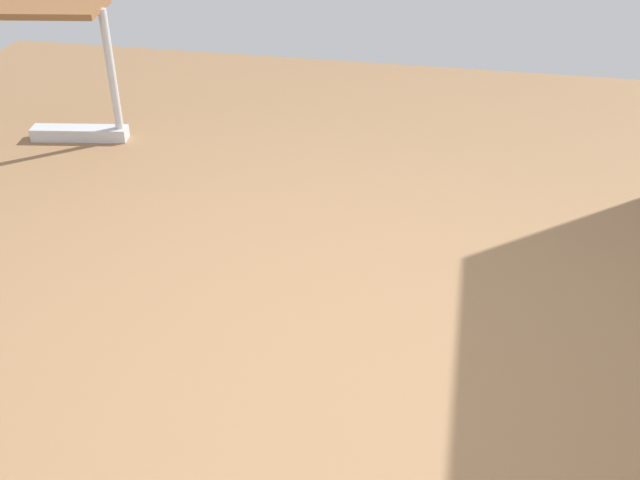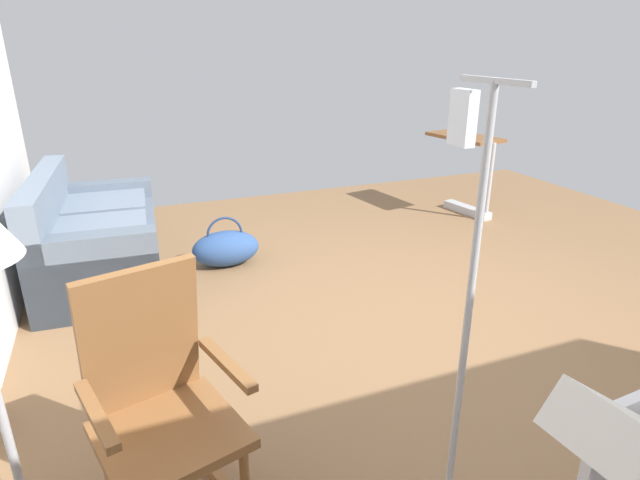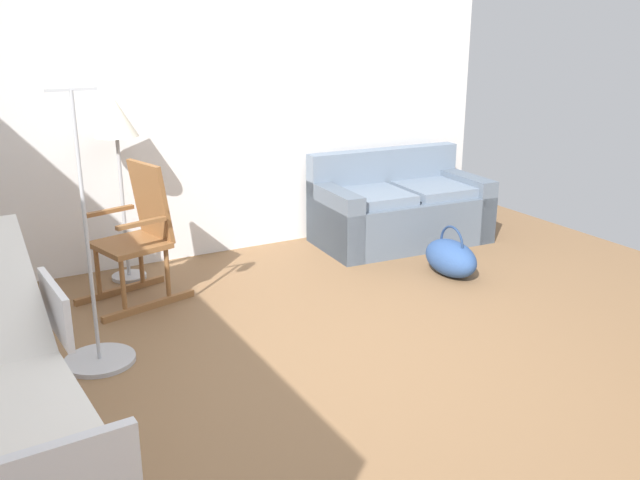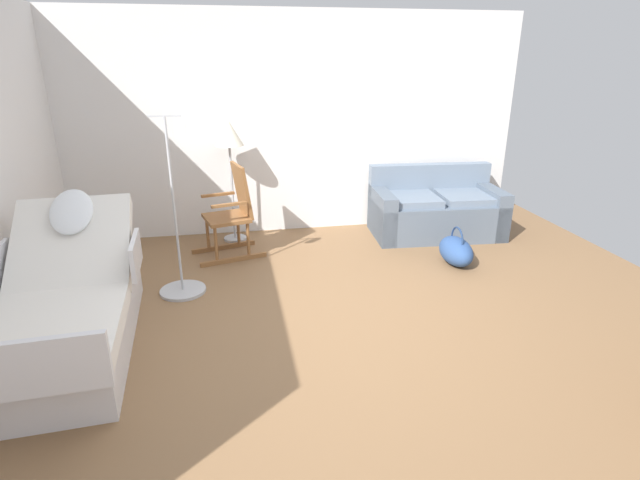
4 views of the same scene
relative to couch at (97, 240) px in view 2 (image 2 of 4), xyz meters
The scene contains 5 objects.
ground_plane 2.74m from the couch, 129.04° to the right, with size 7.01×7.01×0.00m, color olive.
couch is the anchor object (origin of this frame).
rocking_chair 2.58m from the couch, behind, with size 0.86×0.65×1.05m.
overbed_table 3.77m from the couch, 85.18° to the right, with size 0.87×0.53×0.84m.
duffel_bag 1.01m from the couch, 99.44° to the right, with size 0.34×0.57×0.43m.
Camera 2 is at (-2.51, 1.90, 1.77)m, focal length 29.20 mm.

